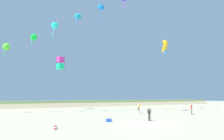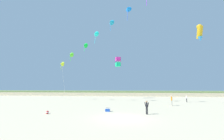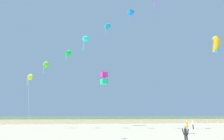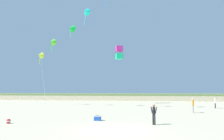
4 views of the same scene
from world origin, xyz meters
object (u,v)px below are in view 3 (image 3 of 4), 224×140
Objects in this scene: person_mid_center at (193,124)px; person_far_left at (187,126)px; large_kite_mid_trail at (104,78)px; person_near_left at (186,135)px; large_kite_low_lead at (216,44)px.

person_far_left is (-4.71, -6.62, 0.12)m from person_mid_center.
person_far_left is 19.49m from large_kite_mid_trail.
person_near_left is 18.09m from person_mid_center.
person_far_left is 0.64× the size of large_kite_low_lead.
person_far_left is at bearing 149.59° from large_kite_low_lead.
large_kite_low_lead reaches higher than person_mid_center.
large_kite_mid_trail is (-14.67, 7.52, 9.09)m from person_mid_center.
person_mid_center is 18.83m from large_kite_mid_trail.
person_far_left is 0.66× the size of large_kite_mid_trail.
large_kite_mid_trail reaches higher than person_far_left.
person_near_left is 1.03× the size of person_mid_center.
large_kite_low_lead is 1.04× the size of large_kite_mid_trail.
large_kite_low_lead reaches higher than person_near_left.
large_kite_mid_trail reaches higher than person_mid_center.
large_kite_mid_trail is (-4.97, 22.79, 9.07)m from person_near_left.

